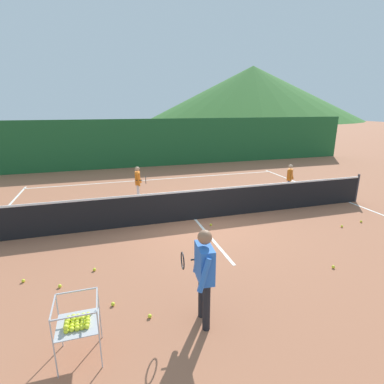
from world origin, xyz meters
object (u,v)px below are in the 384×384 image
(tennis_ball_9, at_px, (361,221))
(tennis_ball_10, at_px, (60,286))
(tennis_ball_8, at_px, (113,304))
(tennis_ball_6, at_px, (150,316))
(tennis_ball_4, at_px, (94,269))
(student_1, at_px, (290,177))
(tennis_ball_3, at_px, (333,267))
(student_0, at_px, (138,180))
(tennis_ball_7, at_px, (23,281))
(ball_cart, at_px, (77,322))
(tennis_ball_2, at_px, (342,226))
(instructor, at_px, (204,269))
(tennis_net, at_px, (195,204))
(tennis_ball_1, at_px, (211,225))

(tennis_ball_9, xyz_separation_m, tennis_ball_10, (-8.48, -0.97, 0.00))
(tennis_ball_8, bearing_deg, tennis_ball_6, -41.04)
(tennis_ball_9, bearing_deg, tennis_ball_4, -176.13)
(student_1, xyz_separation_m, tennis_ball_3, (-2.40, -5.21, -0.71))
(tennis_ball_6, bearing_deg, tennis_ball_9, 18.81)
(tennis_ball_3, height_order, tennis_ball_4, same)
(student_0, bearing_deg, tennis_ball_7, -121.51)
(student_0, height_order, ball_cart, student_0)
(tennis_ball_2, bearing_deg, tennis_ball_3, -136.66)
(tennis_ball_3, bearing_deg, instructor, -167.03)
(student_1, xyz_separation_m, tennis_ball_2, (-0.48, -3.39, -0.71))
(tennis_ball_2, distance_m, tennis_ball_9, 0.86)
(tennis_net, relative_size, tennis_ball_3, 186.77)
(instructor, relative_size, tennis_ball_6, 24.24)
(student_1, height_order, tennis_ball_3, student_1)
(student_0, height_order, tennis_ball_9, student_0)
(instructor, xyz_separation_m, tennis_ball_8, (-1.41, 0.86, -0.96))
(instructor, distance_m, tennis_ball_9, 6.73)
(tennis_ball_1, height_order, tennis_ball_10, same)
(tennis_ball_4, height_order, tennis_ball_6, same)
(tennis_ball_2, xyz_separation_m, tennis_ball_7, (-8.36, -0.43, 0.00))
(tennis_ball_10, bearing_deg, tennis_net, 36.51)
(tennis_ball_8, bearing_deg, student_1, 35.64)
(tennis_ball_4, distance_m, tennis_ball_6, 2.04)
(ball_cart, height_order, tennis_ball_9, ball_cart)
(instructor, relative_size, tennis_ball_10, 24.24)
(tennis_ball_10, bearing_deg, tennis_ball_4, 34.55)
(tennis_ball_6, distance_m, tennis_ball_10, 2.08)
(tennis_ball_2, distance_m, tennis_ball_6, 6.46)
(tennis_ball_2, distance_m, tennis_ball_3, 2.65)
(instructor, xyz_separation_m, tennis_ball_3, (3.30, 0.76, -0.96))
(student_0, height_order, tennis_ball_8, student_0)
(tennis_ball_7, bearing_deg, student_0, 58.49)
(student_1, distance_m, tennis_ball_6, 8.65)
(tennis_net, relative_size, tennis_ball_7, 186.77)
(student_1, xyz_separation_m, tennis_ball_8, (-7.12, -5.11, -0.71))
(instructor, bearing_deg, student_1, 46.28)
(student_0, height_order, tennis_ball_10, student_0)
(student_1, bearing_deg, tennis_ball_8, -144.36)
(instructor, xyz_separation_m, tennis_ball_2, (5.23, 2.58, -0.96))
(tennis_ball_4, height_order, tennis_ball_9, same)
(tennis_ball_4, relative_size, tennis_ball_10, 1.00)
(student_1, relative_size, tennis_ball_1, 18.20)
(tennis_net, distance_m, tennis_ball_8, 4.50)
(tennis_ball_3, distance_m, tennis_ball_8, 4.72)
(tennis_ball_6, bearing_deg, tennis_ball_2, 20.13)
(tennis_ball_4, bearing_deg, tennis_ball_6, -63.34)
(tennis_ball_3, distance_m, tennis_ball_9, 3.39)
(ball_cart, height_order, tennis_ball_8, ball_cart)
(ball_cart, relative_size, tennis_ball_6, 13.22)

